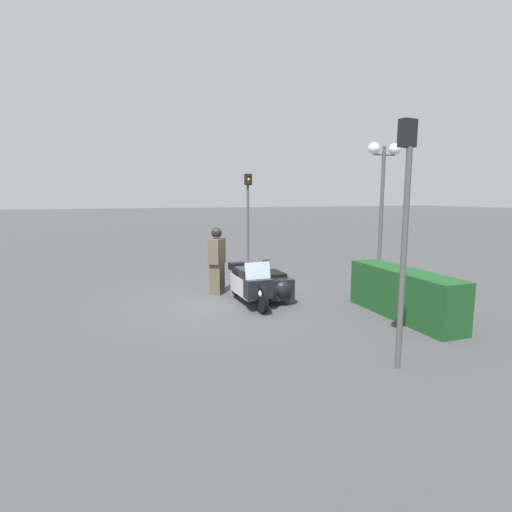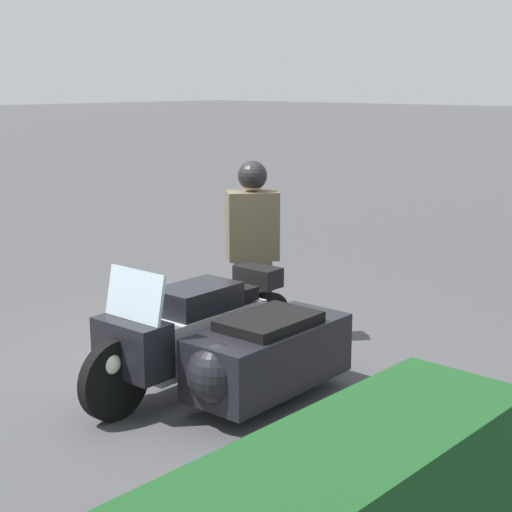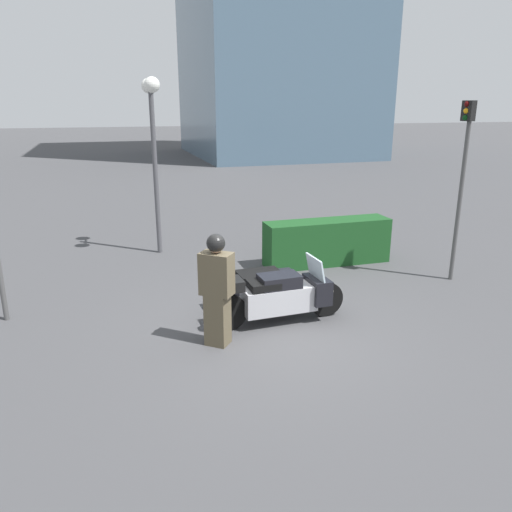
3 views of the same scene
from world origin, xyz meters
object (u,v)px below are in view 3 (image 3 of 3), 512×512
object	(u,v)px
traffic_light_near	(463,168)
hedge_bush_curbside	(327,242)
twin_lamp_post	(152,119)
officer_rider	(217,287)
police_motorcycle	(273,291)

from	to	relation	value
traffic_light_near	hedge_bush_curbside	bearing A→B (deg)	-49.28
hedge_bush_curbside	traffic_light_near	distance (m)	3.41
hedge_bush_curbside	twin_lamp_post	size ratio (longest dim) A/B	0.71
officer_rider	twin_lamp_post	world-z (taller)	twin_lamp_post
police_motorcycle	officer_rider	distance (m)	1.57
police_motorcycle	traffic_light_near	bearing A→B (deg)	6.60
officer_rider	traffic_light_near	size ratio (longest dim) A/B	0.48
hedge_bush_curbside	traffic_light_near	size ratio (longest dim) A/B	0.81
police_motorcycle	officer_rider	world-z (taller)	officer_rider
officer_rider	twin_lamp_post	xyz separation A→B (m)	(-0.29, 5.51, 2.40)
officer_rider	hedge_bush_curbside	xyz separation A→B (m)	(3.47, 3.37, -0.44)
hedge_bush_curbside	traffic_light_near	world-z (taller)	traffic_light_near
twin_lamp_post	traffic_light_near	xyz separation A→B (m)	(5.88, -4.01, -0.91)
traffic_light_near	twin_lamp_post	bearing A→B (deg)	-42.19
hedge_bush_curbside	traffic_light_near	bearing A→B (deg)	-41.39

